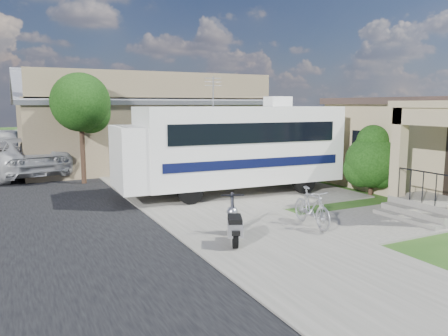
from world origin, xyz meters
name	(u,v)px	position (x,y,z in m)	size (l,w,h in m)	color
ground	(281,225)	(0.00, 0.00, 0.00)	(120.00, 120.00, 0.00)	#173B10
sidewalk_slab	(143,175)	(-1.00, 10.00, 0.03)	(4.00, 80.00, 0.06)	#605E56
driveway_slab	(247,191)	(1.50, 4.50, 0.03)	(7.00, 6.00, 0.05)	#605E56
walk_slab	(389,220)	(3.00, -1.00, 0.03)	(4.00, 3.00, 0.05)	#605E56
warehouse	(139,128)	(0.00, 13.97, 1.99)	(12.50, 8.40, 5.04)	#79654B
street_tree_a	(83,105)	(-3.70, 9.05, 3.25)	(2.44, 2.40, 4.58)	black
street_tree_b	(57,103)	(-3.70, 19.05, 3.39)	(2.44, 2.40, 4.73)	black
street_tree_c	(45,107)	(-3.70, 28.05, 3.10)	(2.44, 2.40, 4.42)	black
motorhome	(232,145)	(0.76, 4.37, 1.81)	(8.33, 3.02, 4.21)	white
shrub	(372,159)	(5.27, 1.98, 1.31)	(2.09, 2.00, 2.57)	black
scooter	(234,225)	(-1.92, -0.87, 0.47)	(0.89, 1.53, 1.06)	black
bicycle	(312,210)	(0.56, -0.61, 0.52)	(0.49, 1.73, 1.04)	#A1A1A8
pickup_truck	(24,156)	(-5.91, 12.56, 0.89)	(2.94, 6.38, 1.77)	beige
van	(4,145)	(-6.75, 20.04, 0.83)	(2.32, 5.72, 1.66)	beige
garden_hose	(388,209)	(3.77, -0.27, 0.10)	(0.45, 0.45, 0.20)	#125C17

